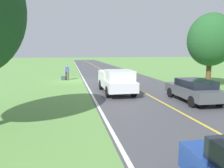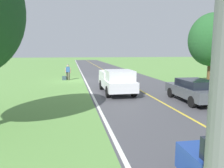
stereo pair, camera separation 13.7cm
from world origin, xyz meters
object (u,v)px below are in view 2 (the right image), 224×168
(tree_far_side_near, at_px, (212,40))
(sedan_mid_oncoming, at_px, (194,90))
(suitcase_carried, at_px, (64,78))
(hitchhiker_walking, at_px, (68,71))
(pickup_truck_passing, at_px, (117,81))

(tree_far_side_near, bearing_deg, sedan_mid_oncoming, 47.80)
(suitcase_carried, height_order, tree_far_side_near, tree_far_side_near)
(suitcase_carried, xyz_separation_m, tree_far_side_near, (-12.93, 7.07, 3.91))
(hitchhiker_walking, bearing_deg, pickup_truck_passing, 113.23)
(suitcase_carried, relative_size, tree_far_side_near, 0.07)
(hitchhiker_walking, relative_size, suitcase_carried, 3.80)
(hitchhiker_walking, height_order, sedan_mid_oncoming, hitchhiker_walking)
(suitcase_carried, distance_m, sedan_mid_oncoming, 14.74)
(pickup_truck_passing, distance_m, tree_far_side_near, 9.46)
(pickup_truck_passing, bearing_deg, suitcase_carried, -64.27)
(pickup_truck_passing, height_order, tree_far_side_near, tree_far_side_near)
(hitchhiker_walking, distance_m, pickup_truck_passing, 9.44)
(hitchhiker_walking, bearing_deg, suitcase_carried, 9.94)
(pickup_truck_passing, relative_size, sedan_mid_oncoming, 1.22)
(tree_far_side_near, xyz_separation_m, sedan_mid_oncoming, (4.61, 5.09, -3.38))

